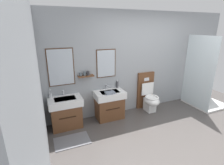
% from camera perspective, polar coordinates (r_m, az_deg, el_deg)
% --- Properties ---
extents(ground_plane, '(6.37, 4.86, 0.10)m').
position_cam_1_polar(ground_plane, '(3.84, 23.31, -18.58)').
color(ground_plane, '#4C4744').
rests_on(ground_plane, ground).
extents(wall_back, '(5.17, 0.27, 2.53)m').
position_cam_1_polar(wall_back, '(4.57, 9.32, 6.61)').
color(wall_back, '#999EA3').
rests_on(wall_back, ground).
extents(wall_left, '(0.12, 3.66, 2.53)m').
position_cam_1_polar(wall_left, '(2.21, -23.82, -7.22)').
color(wall_left, '#999EA3').
rests_on(wall_left, ground).
extents(bath_mat, '(0.68, 0.44, 0.01)m').
position_cam_1_polar(bath_mat, '(3.67, -13.09, -18.33)').
color(bath_mat, slate).
rests_on(bath_mat, ground).
extents(vanity_sink_left, '(0.71, 0.48, 0.69)m').
position_cam_1_polar(vanity_sink_left, '(3.98, -15.00, -9.34)').
color(vanity_sink_left, brown).
rests_on(vanity_sink_left, ground).
extents(tap_on_left_sink, '(0.03, 0.13, 0.11)m').
position_cam_1_polar(tap_on_left_sink, '(3.98, -15.83, -3.16)').
color(tap_on_left_sink, silver).
rests_on(tap_on_left_sink, vanity_sink_left).
extents(vanity_sink_right, '(0.71, 0.48, 0.69)m').
position_cam_1_polar(vanity_sink_right, '(4.21, -0.88, -7.12)').
color(vanity_sink_right, brown).
rests_on(vanity_sink_right, ground).
extents(tap_on_right_sink, '(0.03, 0.13, 0.11)m').
position_cam_1_polar(tap_on_right_sink, '(4.21, -1.78, -1.29)').
color(tap_on_right_sink, silver).
rests_on(tap_on_right_sink, vanity_sink_right).
extents(toilet, '(0.48, 0.62, 1.00)m').
position_cam_1_polar(toilet, '(4.70, 11.99, -4.58)').
color(toilet, brown).
rests_on(toilet, ground).
extents(toothbrush_cup, '(0.07, 0.07, 0.20)m').
position_cam_1_polar(toothbrush_cup, '(3.95, -19.73, -3.94)').
color(toothbrush_cup, silver).
rests_on(toothbrush_cup, vanity_sink_left).
extents(soap_dispenser, '(0.06, 0.06, 0.20)m').
position_cam_1_polar(soap_dispenser, '(4.30, 1.77, -0.62)').
color(soap_dispenser, '#4C4C51').
rests_on(soap_dispenser, vanity_sink_right).
extents(folded_hand_towel, '(0.22, 0.16, 0.04)m').
position_cam_1_polar(folded_hand_towel, '(3.94, -0.70, -3.40)').
color(folded_hand_towel, gray).
rests_on(folded_hand_towel, vanity_sink_right).
extents(shower_tray, '(0.95, 0.94, 1.95)m').
position_cam_1_polar(shower_tray, '(5.47, 27.83, -2.73)').
color(shower_tray, white).
rests_on(shower_tray, ground).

